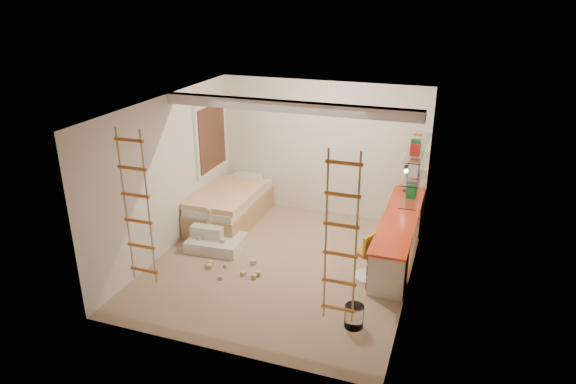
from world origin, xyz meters
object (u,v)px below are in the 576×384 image
at_px(play_platform, 215,239).
at_px(swivel_chair, 369,262).
at_px(bed, 230,206).
at_px(desk, 398,235).

bearing_deg(play_platform, swivel_chair, -3.12).
bearing_deg(play_platform, bed, 100.08).
height_order(desk, bed, desk).
bearing_deg(desk, play_platform, -167.40).
height_order(bed, play_platform, bed).
bearing_deg(play_platform, desk, 12.60).
bearing_deg(swivel_chair, desk, 68.87).
relative_size(bed, swivel_chair, 2.62).
relative_size(desk, swivel_chair, 3.66).
bearing_deg(bed, play_platform, -79.92).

